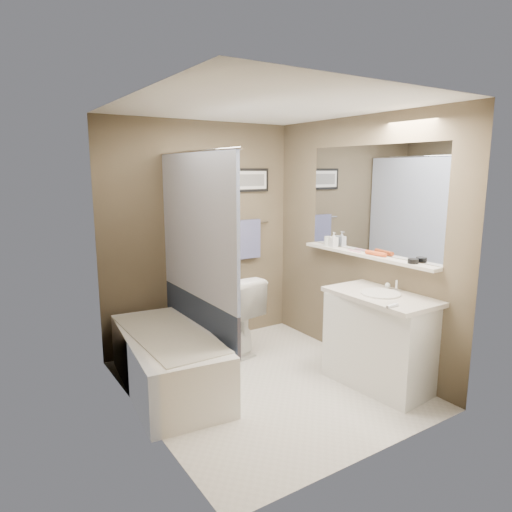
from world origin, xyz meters
TOP-DOWN VIEW (x-y plane):
  - ground at (0.00, 0.00)m, footprint 2.50×2.50m
  - ceiling at (0.00, 0.00)m, footprint 2.20×2.50m
  - wall_back at (0.00, 1.23)m, footprint 2.20×0.04m
  - wall_front at (0.00, -1.23)m, footprint 2.20×0.04m
  - wall_left at (-1.08, 0.00)m, footprint 0.04×2.50m
  - wall_right at (1.08, 0.00)m, footprint 0.04×2.50m
  - tile_surround at (-1.09, 0.50)m, footprint 0.02×1.55m
  - curtain_rod at (-0.40, 0.50)m, footprint 0.02×1.55m
  - curtain_upper at (-0.40, 0.50)m, footprint 0.03×1.45m
  - curtain_lower at (-0.40, 0.50)m, footprint 0.03×1.45m
  - mirror at (1.09, -0.15)m, footprint 0.02×1.60m
  - shelf at (1.04, -0.15)m, footprint 0.12×1.60m
  - towel_bar at (0.55, 1.22)m, footprint 0.60×0.02m
  - towel at (0.55, 1.20)m, footprint 0.34×0.05m
  - art_frame at (0.55, 1.23)m, footprint 0.62×0.02m
  - art_mat at (0.55, 1.22)m, footprint 0.56×0.00m
  - art_image at (0.55, 1.22)m, footprint 0.50×0.00m
  - door at (0.55, -1.24)m, footprint 0.80×0.02m
  - door_handle at (0.22, -1.19)m, footprint 0.10×0.02m
  - bathtub at (-0.75, 0.40)m, footprint 0.86×1.57m
  - tub_rim at (-0.75, 0.40)m, footprint 0.56×1.36m
  - toilet at (0.09, 0.87)m, footprint 0.59×0.87m
  - vanity at (0.85, -0.55)m, footprint 0.58×0.94m
  - countertop at (0.84, -0.55)m, footprint 0.54×0.96m
  - sink_basin at (0.83, -0.55)m, footprint 0.34×0.34m
  - faucet_spout at (1.03, -0.55)m, footprint 0.02×0.02m
  - faucet_knob at (1.03, -0.45)m, footprint 0.05×0.05m
  - candle_bowl_near at (1.04, -0.70)m, footprint 0.09×0.09m
  - hair_brush_front at (1.04, -0.29)m, footprint 0.06×0.22m
  - pink_comb at (1.04, -0.01)m, footprint 0.04×0.16m
  - glass_jar at (1.04, 0.37)m, footprint 0.08×0.08m
  - soap_bottle at (1.04, 0.28)m, footprint 0.08×0.08m

SIDE VIEW (x-z plane):
  - ground at x=0.00m, z-range 0.00..0.00m
  - bathtub at x=-0.75m, z-range 0.00..0.50m
  - vanity at x=0.85m, z-range 0.00..0.80m
  - toilet at x=0.09m, z-range 0.00..0.82m
  - tub_rim at x=-0.75m, z-range 0.49..0.51m
  - curtain_lower at x=-0.40m, z-range 0.40..0.76m
  - countertop at x=0.84m, z-range 0.80..0.84m
  - sink_basin at x=0.83m, z-range 0.84..0.86m
  - faucet_knob at x=1.03m, z-range 0.84..0.90m
  - faucet_spout at x=1.03m, z-range 0.84..0.94m
  - tile_surround at x=-1.09m, z-range 0.00..2.00m
  - door at x=0.55m, z-range 0.00..2.00m
  - door_handle at x=0.22m, z-range 0.99..1.01m
  - shelf at x=1.04m, z-range 1.09..1.11m
  - pink_comb at x=1.04m, z-range 1.11..1.12m
  - towel at x=0.55m, z-range 0.90..1.34m
  - candle_bowl_near at x=1.04m, z-range 1.11..1.16m
  - hair_brush_front at x=1.04m, z-range 1.12..1.16m
  - glass_jar at x=1.04m, z-range 1.11..1.22m
  - soap_bottle at x=1.04m, z-range 1.11..1.27m
  - wall_back at x=0.00m, z-range 0.00..2.40m
  - wall_front at x=0.00m, z-range 0.00..2.40m
  - wall_left at x=-1.08m, z-range 0.00..2.40m
  - wall_right at x=1.08m, z-range 0.00..2.40m
  - towel_bar at x=0.55m, z-range 1.29..1.31m
  - curtain_upper at x=-0.40m, z-range 0.76..2.04m
  - mirror at x=1.09m, z-range 1.12..2.12m
  - art_frame at x=0.55m, z-range 1.65..1.91m
  - art_mat at x=0.55m, z-range 1.68..1.88m
  - art_image at x=0.55m, z-range 1.72..1.84m
  - curtain_rod at x=-0.40m, z-range 2.04..2.06m
  - ceiling at x=0.00m, z-range 2.36..2.40m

